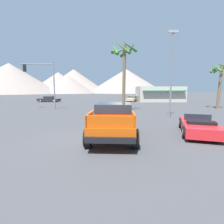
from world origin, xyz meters
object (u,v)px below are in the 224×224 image
object	(u,v)px
street_lamp_post	(172,66)
palm_tree_short	(220,73)
parked_car_tan	(132,99)
traffic_light_main	(42,77)
red_convertible_car	(198,126)
palm_tree_tall	(123,59)
parked_car_dark	(49,99)
orange_pickup_truck	(113,118)

from	to	relation	value
street_lamp_post	palm_tree_short	distance (m)	12.01
parked_car_tan	traffic_light_main	distance (m)	21.26
red_convertible_car	parked_car_tan	xyz separation A→B (m)	(0.79, 28.92, 0.15)
street_lamp_post	palm_tree_short	xyz separation A→B (m)	(9.44, 7.43, 0.11)
palm_tree_tall	palm_tree_short	bearing A→B (deg)	11.14
red_convertible_car	street_lamp_post	xyz separation A→B (m)	(0.52, 5.85, 4.14)
parked_car_dark	parked_car_tan	bearing A→B (deg)	-77.43
parked_car_dark	parked_car_tan	size ratio (longest dim) A/B	1.02
orange_pickup_truck	street_lamp_post	size ratio (longest dim) A/B	0.64
red_convertible_car	traffic_light_main	world-z (taller)	traffic_light_main
red_convertible_car	parked_car_dark	size ratio (longest dim) A/B	0.99
red_convertible_car	street_lamp_post	bearing A→B (deg)	104.87
orange_pickup_truck	palm_tree_tall	world-z (taller)	palm_tree_tall
palm_tree_tall	parked_car_tan	bearing A→B (deg)	77.49
street_lamp_post	parked_car_tan	bearing A→B (deg)	89.33
parked_car_dark	traffic_light_main	distance (m)	15.03
parked_car_tan	street_lamp_post	world-z (taller)	street_lamp_post
traffic_light_main	palm_tree_tall	distance (m)	10.87
traffic_light_main	palm_tree_short	size ratio (longest dim) A/B	0.98
orange_pickup_truck	street_lamp_post	distance (m)	9.18
red_convertible_car	palm_tree_short	bearing A→B (deg)	73.06
palm_tree_short	red_convertible_car	bearing A→B (deg)	-126.89
parked_car_tan	palm_tree_short	world-z (taller)	palm_tree_short
parked_car_tan	orange_pickup_truck	bearing A→B (deg)	101.55
red_convertible_car	traffic_light_main	xyz separation A→B (m)	(-13.56, 13.67, 3.80)
parked_car_tan	street_lamp_post	size ratio (longest dim) A/B	0.61
orange_pickup_truck	palm_tree_tall	distance (m)	12.41
traffic_light_main	street_lamp_post	distance (m)	16.11
red_convertible_car	parked_car_tan	bearing A→B (deg)	108.39
palm_tree_tall	palm_tree_short	xyz separation A→B (m)	(13.23, 2.60, -1.30)
red_convertible_car	parked_car_tan	world-z (taller)	parked_car_tan
traffic_light_main	palm_tree_tall	bearing A→B (deg)	163.78
parked_car_dark	traffic_light_main	xyz separation A→B (m)	(3.56, -14.15, 3.64)
traffic_light_main	palm_tree_short	bearing A→B (deg)	179.04
parked_car_dark	palm_tree_short	distance (m)	31.01
red_convertible_car	parked_car_dark	xyz separation A→B (m)	(-17.12, 27.81, 0.16)
traffic_light_main	palm_tree_short	world-z (taller)	palm_tree_short
orange_pickup_truck	palm_tree_short	xyz separation A→B (m)	(14.96, 13.85, 3.66)
traffic_light_main	palm_tree_short	distance (m)	23.53
traffic_light_main	palm_tree_tall	world-z (taller)	palm_tree_tall
parked_car_dark	palm_tree_tall	world-z (taller)	palm_tree_tall
orange_pickup_truck	parked_car_dark	xyz separation A→B (m)	(-12.12, 28.38, -0.43)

